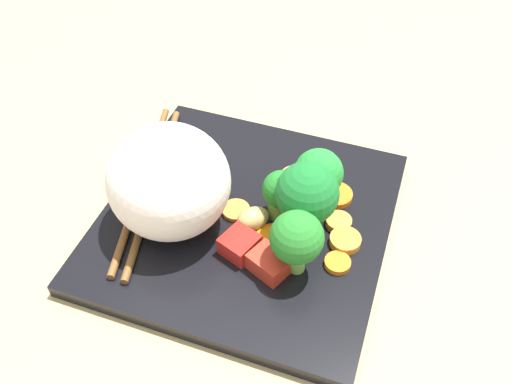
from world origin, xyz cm
name	(u,v)px	position (x,y,z in cm)	size (l,w,h in cm)	color
ground_plane	(247,232)	(0.00, 0.00, -1.00)	(110.00, 110.00, 2.00)	tan
square_plate	(246,220)	(0.00, 0.00, 0.67)	(24.37, 24.37, 1.34)	black
rice_mound	(169,181)	(2.64, -5.63, 6.02)	(10.00, 10.20, 9.35)	white
broccoli_floret_0	(297,239)	(3.97, 5.71, 5.23)	(4.20, 4.20, 6.24)	#7EBF55
broccoli_floret_1	(318,175)	(-3.47, 5.21, 4.93)	(4.25, 4.25, 6.00)	#70B655
broccoli_floret_2	(281,192)	(-1.09, 2.73, 4.22)	(3.28, 3.28, 4.92)	#73B54D
broccoli_floret_3	(307,195)	(-0.02, 5.23, 5.90)	(5.15, 5.15, 7.40)	#80B860
carrot_slice_0	(273,239)	(1.95, 3.19, 1.65)	(3.00, 3.00, 0.61)	orange
carrot_slice_1	(336,195)	(-4.82, 6.77, 1.64)	(2.93, 2.93, 0.59)	orange
carrot_slice_2	(337,263)	(2.35, 8.84, 1.60)	(2.14, 2.14, 0.51)	orange
carrot_slice_3	(235,212)	(0.15, -0.97, 1.56)	(2.45, 2.45, 0.44)	#FA9437
carrot_slice_4	(339,222)	(-1.75, 7.83, 1.71)	(2.22, 2.22, 0.73)	orange
carrot_slice_5	(345,242)	(0.14, 8.85, 1.72)	(2.61, 2.61, 0.75)	orange
pepper_chunk_0	(240,244)	(3.82, 0.93, 2.18)	(2.74, 2.63, 1.67)	red
pepper_chunk_1	(269,263)	(4.75, 3.83, 2.19)	(3.07, 2.39, 1.68)	red
chicken_piece_0	(253,219)	(1.03, 1.00, 2.33)	(2.92, 2.06, 1.98)	tan
chicken_piece_2	(294,178)	(-4.96, 2.69, 2.20)	(2.91, 2.65, 1.72)	tan
chopstick_pair	(149,182)	(-0.25, -9.66, 1.68)	(20.79, 7.45, 0.66)	brown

